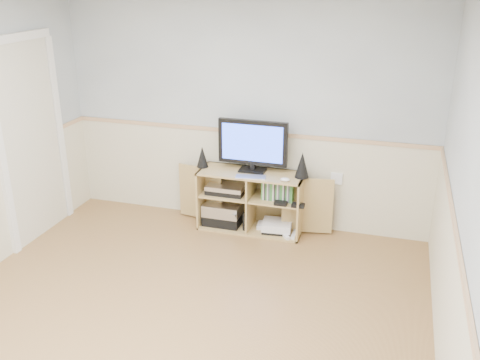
{
  "coord_description": "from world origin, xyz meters",
  "views": [
    {
      "loc": [
        1.53,
        -3.04,
        2.62
      ],
      "look_at": [
        0.26,
        1.2,
        0.88
      ],
      "focal_mm": 40.0,
      "sensor_mm": 36.0,
      "label": 1
    }
  ],
  "objects_px": {
    "media_cabinet": "(252,199)",
    "keyboard": "(251,177)",
    "game_consoles": "(276,226)",
    "monitor": "(253,144)"
  },
  "relations": [
    {
      "from": "monitor",
      "to": "game_consoles",
      "type": "bearing_deg",
      "value": -12.0
    },
    {
      "from": "game_consoles",
      "to": "monitor",
      "type": "bearing_deg",
      "value": 168.0
    },
    {
      "from": "monitor",
      "to": "media_cabinet",
      "type": "bearing_deg",
      "value": 90.0
    },
    {
      "from": "media_cabinet",
      "to": "keyboard",
      "type": "relative_size",
      "value": 5.57
    },
    {
      "from": "media_cabinet",
      "to": "game_consoles",
      "type": "height_order",
      "value": "media_cabinet"
    },
    {
      "from": "media_cabinet",
      "to": "monitor",
      "type": "distance_m",
      "value": 0.62
    },
    {
      "from": "media_cabinet",
      "to": "keyboard",
      "type": "bearing_deg",
      "value": -80.32
    },
    {
      "from": "media_cabinet",
      "to": "game_consoles",
      "type": "distance_m",
      "value": 0.39
    },
    {
      "from": "monitor",
      "to": "keyboard",
      "type": "bearing_deg",
      "value": -80.16
    },
    {
      "from": "monitor",
      "to": "keyboard",
      "type": "height_order",
      "value": "monitor"
    }
  ]
}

